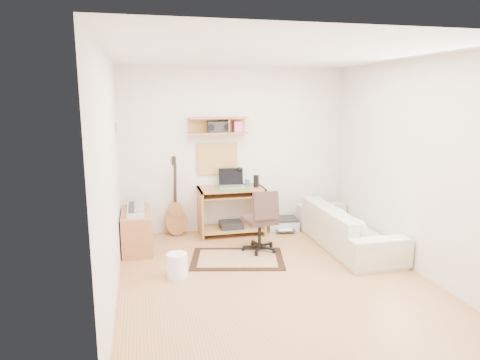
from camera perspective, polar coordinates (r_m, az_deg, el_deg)
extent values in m
cube|color=#B07949|center=(5.29, 4.28, -12.86)|extent=(3.60, 4.00, 0.01)
cube|color=white|center=(4.86, 4.75, 16.54)|extent=(3.60, 4.00, 0.01)
cube|color=beige|center=(6.82, -0.60, 4.05)|extent=(3.60, 0.01, 2.60)
cube|color=beige|center=(4.69, -17.00, 0.26)|extent=(0.01, 4.00, 2.60)
cube|color=beige|center=(5.72, 22.03, 1.82)|extent=(0.01, 4.00, 2.60)
cube|color=#A5673A|center=(6.60, -2.93, 7.28)|extent=(0.90, 0.25, 0.26)
cube|color=tan|center=(6.76, -3.04, 2.85)|extent=(0.64, 0.03, 0.49)
cube|color=#4C8CBF|center=(6.13, -16.20, 6.74)|extent=(0.02, 0.20, 0.15)
cylinder|color=black|center=(6.64, 2.17, -0.14)|extent=(0.08, 0.08, 0.19)
cylinder|color=#3860A8|center=(6.77, 0.97, -0.30)|extent=(0.07, 0.07, 0.10)
cube|color=black|center=(6.60, -2.92, 7.10)|extent=(0.32, 0.15, 0.17)
cube|color=tan|center=(5.81, -0.34, -10.44)|extent=(1.37, 1.06, 0.02)
cube|color=#A5673A|center=(6.27, -13.62, -6.54)|extent=(0.40, 0.90, 0.55)
cube|color=#B2B5BA|center=(6.18, -13.75, -3.82)|extent=(0.23, 0.74, 0.06)
cylinder|color=white|center=(5.28, -8.39, -11.21)|extent=(0.31, 0.31, 0.30)
cube|color=#A5A8AA|center=(7.04, 5.70, -5.91)|extent=(0.52, 0.43, 0.18)
imported|color=#BDB696|center=(6.36, 14.15, -5.17)|extent=(0.59, 2.02, 0.79)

